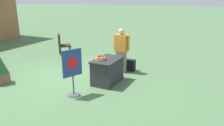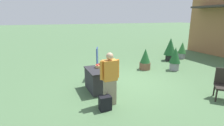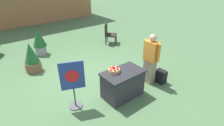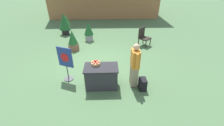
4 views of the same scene
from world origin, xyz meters
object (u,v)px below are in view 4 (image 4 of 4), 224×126
potted_plant_far_right (73,41)px  potted_plant_far_left (89,31)px  potted_plant_near_right (64,23)px  backpack (143,84)px  patio_chair (143,36)px  apple_basket (96,63)px  poster_board (66,63)px  display_table (101,76)px  potted_plant_near_left (66,22)px  person_visitor (135,65)px

potted_plant_far_right → potted_plant_far_left: size_ratio=0.92×
potted_plant_far_left → potted_plant_near_right: size_ratio=0.84×
backpack → potted_plant_far_right: (-3.00, 3.30, 0.31)m
patio_chair → potted_plant_far_left: (-3.12, 0.77, 0.09)m
potted_plant_far_right → potted_plant_near_right: (-0.99, 2.42, 0.27)m
apple_basket → potted_plant_near_right: size_ratio=0.23×
poster_board → potted_plant_far_right: (-0.28, 2.64, -0.22)m
backpack → patio_chair: (0.82, 3.81, 0.33)m
poster_board → patio_chair: 4.74m
apple_basket → backpack: (1.62, -0.40, -0.64)m
display_table → apple_basket: (-0.19, 0.15, 0.46)m
display_table → backpack: size_ratio=2.79×
potted_plant_near_left → apple_basket: bearing=-68.7°
potted_plant_far_left → apple_basket: bearing=-80.8°
display_table → potted_plant_near_right: potted_plant_near_right is taller
potted_plant_near_right → patio_chair: bearing=-21.7°
display_table → potted_plant_near_right: size_ratio=0.85×
apple_basket → potted_plant_far_right: 3.23m
display_table → patio_chair: size_ratio=1.17×
display_table → potted_plant_far_right: potted_plant_far_right is taller
patio_chair → potted_plant_far_right: (-3.82, -0.51, -0.02)m
apple_basket → potted_plant_near_right: bearing=113.9°
poster_board → potted_plant_far_left: size_ratio=1.14×
display_table → potted_plant_far_left: potted_plant_far_left is taller
backpack → patio_chair: size_ratio=0.42×
person_visitor → potted_plant_near_right: (-3.71, 5.46, -0.04)m
potted_plant_far_left → potted_plant_near_right: (-1.69, 1.14, 0.15)m
potted_plant_near_right → apple_basket: bearing=-66.1°
potted_plant_near_left → potted_plant_far_left: 2.88m
person_visitor → potted_plant_near_right: person_visitor is taller
person_visitor → potted_plant_near_right: bearing=-56.7°
display_table → backpack: 1.46m
potted_plant_near_right → display_table: bearing=-65.0°
potted_plant_far_right → potted_plant_near_left: same height
poster_board → patio_chair: (3.54, 3.14, -0.20)m
display_table → potted_plant_far_right: 3.44m
potted_plant_near_left → potted_plant_far_left: size_ratio=0.92×
poster_board → potted_plant_far_right: size_ratio=1.25×
backpack → potted_plant_far_left: size_ratio=0.36×
poster_board → backpack: bearing=98.7°
apple_basket → potted_plant_near_left: size_ratio=0.29×
apple_basket → poster_board: size_ratio=0.24×
potted_plant_far_right → potted_plant_far_left: 1.46m
potted_plant_far_right → potted_plant_near_left: bearing=107.8°
potted_plant_far_right → potted_plant_near_left: (-1.12, 3.50, 0.06)m
potted_plant_far_right → potted_plant_far_left: (0.70, 1.28, 0.12)m
apple_basket → patio_chair: (2.44, 3.41, -0.31)m
display_table → backpack: display_table is taller
backpack → potted_plant_near_right: potted_plant_near_right is taller
poster_board → potted_plant_near_left: 6.30m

